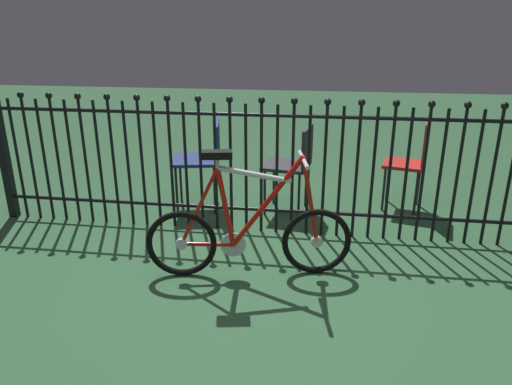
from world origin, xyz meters
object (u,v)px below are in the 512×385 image
at_px(bicycle, 249,233).
at_px(chair_red, 413,157).
at_px(chair_charcoal, 295,160).
at_px(chair_navy, 204,155).

distance_m(bicycle, chair_red, 2.00).
bearing_deg(chair_charcoal, bicycle, -100.34).
xyz_separation_m(bicycle, chair_charcoal, (0.23, 1.25, 0.19)).
xyz_separation_m(bicycle, chair_red, (1.32, 1.48, 0.20)).
bearing_deg(chair_navy, chair_red, 7.36).
height_order(bicycle, chair_navy, bicycle).
bearing_deg(chair_red, chair_navy, -172.64).
distance_m(chair_red, chair_charcoal, 1.12).
relative_size(bicycle, chair_charcoal, 1.73).
xyz_separation_m(chair_red, chair_navy, (-1.95, -0.25, 0.01)).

